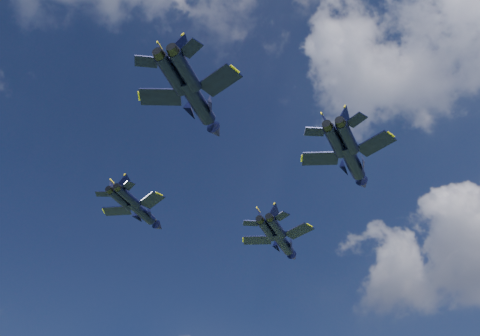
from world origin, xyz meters
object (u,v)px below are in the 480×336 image
Objects in this scene: jet_slot at (199,103)px; jet_left at (143,212)px; jet_lead at (283,242)px; jet_right at (353,162)px.

jet_left is at bearing 133.20° from jet_slot.
jet_slot reaches higher than jet_lead.
jet_left is 0.82× the size of jet_slot.
jet_slot is at bearing -86.95° from jet_lead.
jet_lead is 1.13× the size of jet_left.
jet_lead is 23.05m from jet_right.
jet_right is 24.22m from jet_slot.
jet_slot is at bearing -125.98° from jet_right.
jet_left is (-11.98, -21.02, 0.37)m from jet_lead.
jet_right is at bearing 50.64° from jet_slot.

